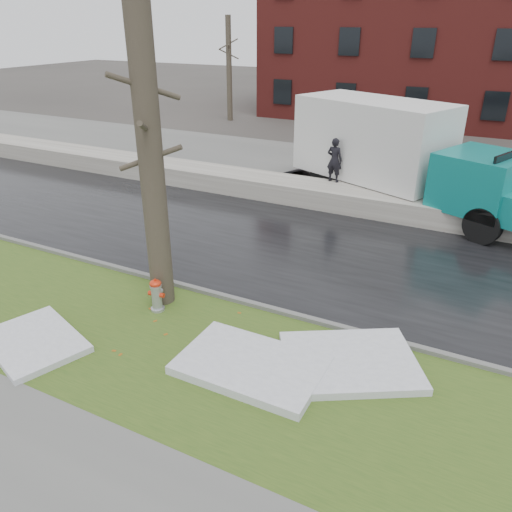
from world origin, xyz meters
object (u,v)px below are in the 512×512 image
at_px(fire_hydrant, 156,294).
at_px(worker, 334,160).
at_px(box_truck, 398,152).
at_px(tree, 151,161).

relative_size(fire_hydrant, worker, 0.51).
bearing_deg(worker, box_truck, -153.18).
bearing_deg(box_truck, fire_hydrant, -84.76).
bearing_deg(fire_hydrant, box_truck, 66.29).
distance_m(box_truck, worker, 2.27).
distance_m(fire_hydrant, box_truck, 10.82).
distance_m(tree, worker, 9.31).
relative_size(tree, box_truck, 0.64).
relative_size(tree, worker, 4.21).
height_order(fire_hydrant, tree, tree).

